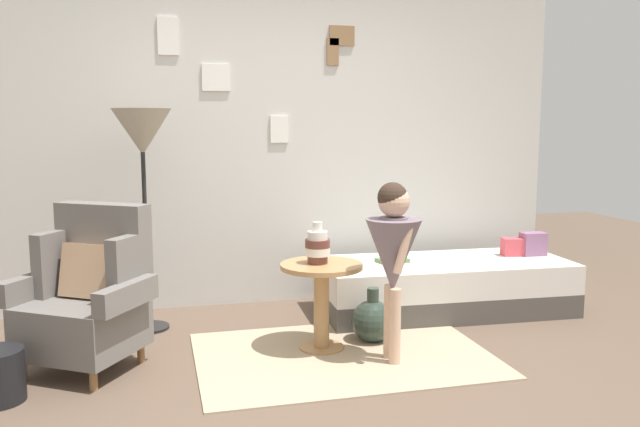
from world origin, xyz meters
TOP-DOWN VIEW (x-y plane):
  - ground_plane at (0.00, 0.00)m, footprint 12.00×12.00m
  - gallery_wall at (-0.00, 1.95)m, footprint 4.80×0.12m
  - rug at (0.19, 0.54)m, footprint 1.82×1.27m
  - armchair at (-1.32, 0.74)m, footprint 0.90×0.85m
  - daybed at (1.23, 1.29)m, footprint 1.93×0.88m
  - pillow_head at (2.00, 1.31)m, footprint 0.20×0.13m
  - pillow_mid at (1.85, 1.34)m, footprint 0.21×0.15m
  - side_table at (0.09, 0.69)m, footprint 0.53×0.53m
  - vase_striped at (0.07, 0.70)m, footprint 0.16×0.16m
  - floor_lamp at (-0.99, 1.40)m, footprint 0.40×0.40m
  - person_child at (0.45, 0.37)m, footprint 0.34×0.34m
  - book_on_daybed at (0.82, 1.33)m, footprint 0.25×0.21m
  - demijohn_near at (0.46, 0.74)m, footprint 0.28×0.28m

SIDE VIEW (x-z plane):
  - ground_plane at x=0.00m, z-range 0.00..0.00m
  - rug at x=0.19m, z-range 0.00..0.01m
  - demijohn_near at x=0.46m, z-range -0.04..0.33m
  - daybed at x=1.23m, z-range 0.00..0.40m
  - side_table at x=0.09m, z-range 0.12..0.68m
  - book_on_daybed at x=0.82m, z-range 0.40..0.43m
  - armchair at x=-1.32m, z-range -0.05..0.92m
  - pillow_mid at x=1.85m, z-range 0.40..0.54m
  - pillow_head at x=2.00m, z-range 0.40..0.58m
  - vase_striped at x=0.07m, z-range 0.54..0.81m
  - person_child at x=0.45m, z-range 0.15..1.26m
  - gallery_wall at x=0.00m, z-range 0.00..2.60m
  - floor_lamp at x=-0.99m, z-range 0.56..2.11m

